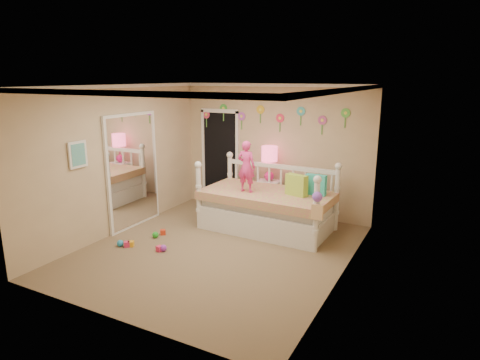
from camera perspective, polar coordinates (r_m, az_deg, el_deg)
The scene contains 18 objects.
floor at distance 6.85m, azimuth -3.12°, elevation -9.55°, with size 4.00×4.50×0.01m, color #7F684C.
ceiling at distance 6.28m, azimuth -3.44°, elevation 12.76°, with size 4.00×4.50×0.01m, color white.
back_wall at distance 8.41m, azimuth 4.65°, elevation 4.14°, with size 4.00×0.01×2.60m, color tan.
left_wall at distance 7.65m, azimuth -16.25°, elevation 2.63°, with size 0.01×4.50×2.60m, color tan.
right_wall at distance 5.70m, azimuth 14.24°, elevation -1.00°, with size 0.01×4.50×2.60m, color tan.
crown_molding at distance 6.28m, azimuth -3.44°, elevation 12.48°, with size 4.00×4.50×0.06m, color white, non-canonical shape.
daybed at distance 7.56m, azimuth 3.74°, elevation -2.10°, with size 2.37×1.27×1.28m, color white, non-canonical shape.
pillow_turquoise at distance 7.39m, azimuth 10.33°, elevation -0.65°, with size 0.36×0.13×0.36m, color #22A6AD.
pillow_lime at distance 7.29m, azimuth 7.74°, elevation -0.70°, with size 0.39×0.14×0.37m, color #A5CF3F.
child at distance 7.40m, azimuth 0.88°, elevation 1.86°, with size 0.34×0.22×0.93m, color #F3378E.
nightstand at distance 8.38m, azimuth 3.95°, elevation -2.49°, with size 0.43×0.33×0.72m, color white.
table_lamp at distance 8.18m, azimuth 4.05°, elevation 3.01°, with size 0.31×0.31×0.69m.
closet_doorway at distance 9.00m, azimuth -2.76°, elevation 3.10°, with size 0.90×0.04×2.07m, color black.
flower_decals at distance 8.35m, azimuth 4.13°, elevation 8.51°, with size 3.40×0.02×0.50m, color #B2668C, non-canonical shape.
mirror_closet at distance 7.88m, azimuth -14.42°, elevation 1.22°, with size 0.07×1.30×2.10m, color white.
wall_picture at distance 6.97m, azimuth -21.31°, elevation 3.27°, with size 0.05×0.34×0.42m, color white.
hanging_bag at distance 6.55m, azimuth 10.43°, elevation -3.59°, with size 0.20×0.16×0.36m, color beige, non-canonical shape.
toy_scatter at distance 7.12m, azimuth -12.72°, elevation -8.46°, with size 0.80×1.30×0.11m, color #996666, non-canonical shape.
Camera 1 is at (3.25, -5.38, 2.73)m, focal length 31.19 mm.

